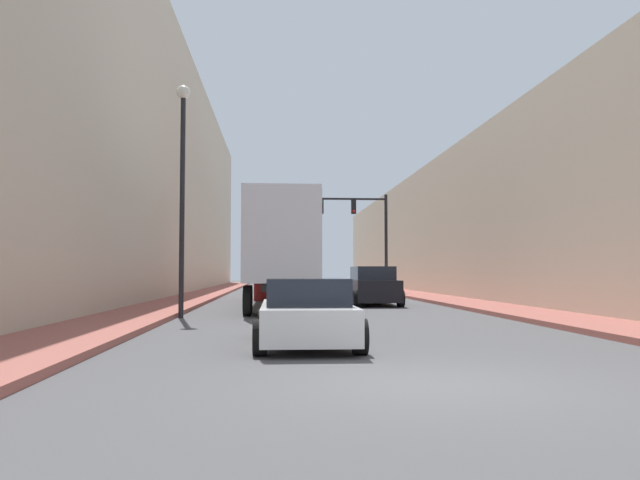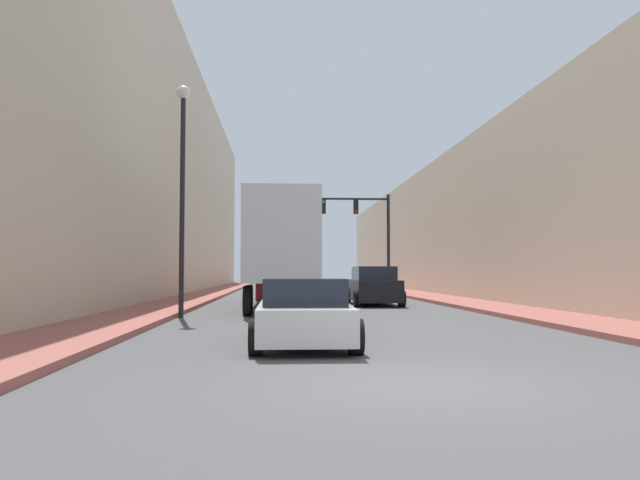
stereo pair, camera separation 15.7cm
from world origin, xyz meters
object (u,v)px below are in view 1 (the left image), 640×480
sedan_car (306,313)px  suv_car (372,287)px  traffic_signal_gantry (363,225)px  semi_truck (280,250)px  street_lamp (183,170)px

sedan_car → suv_car: (3.63, 14.97, 0.17)m
traffic_signal_gantry → suv_car: bearing=-96.2°
semi_truck → sedan_car: (0.43, -14.11, -1.77)m
sedan_car → street_lamp: bearing=115.5°
suv_car → semi_truck: bearing=-168.1°
street_lamp → semi_truck: bearing=64.2°
sedan_car → suv_car: bearing=76.4°
suv_car → street_lamp: size_ratio=0.66×
semi_truck → sedan_car: bearing=-88.2°
traffic_signal_gantry → street_lamp: street_lamp is taller
semi_truck → suv_car: 4.46m
suv_car → street_lamp: street_lamp is taller
semi_truck → street_lamp: street_lamp is taller
semi_truck → street_lamp: size_ratio=1.90×
suv_car → street_lamp: (-7.24, -7.42, 3.92)m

